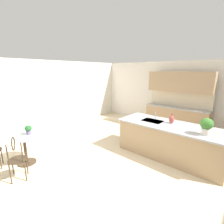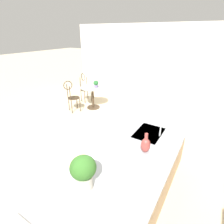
% 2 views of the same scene
% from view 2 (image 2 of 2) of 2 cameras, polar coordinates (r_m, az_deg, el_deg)
% --- Properties ---
extents(ground_plane, '(40.00, 40.00, 0.00)m').
position_cam_2_polar(ground_plane, '(3.64, -4.17, -17.21)').
color(ground_plane, beige).
extents(wall_left_window, '(0.12, 7.80, 2.70)m').
position_cam_2_polar(wall_left_window, '(6.72, 17.70, 14.37)').
color(wall_left_window, silver).
rests_on(wall_left_window, ground).
extents(kitchen_island, '(2.80, 1.06, 0.92)m').
position_cam_2_polar(kitchen_island, '(2.82, 6.81, -19.64)').
color(kitchen_island, tan).
rests_on(kitchen_island, ground).
extents(bistro_table, '(0.80, 0.80, 0.74)m').
position_cam_2_polar(bistro_table, '(6.02, -6.22, 5.36)').
color(bistro_table, '#3D2D1E').
rests_on(bistro_table, ground).
extents(chair_near_window, '(0.49, 0.52, 1.04)m').
position_cam_2_polar(chair_near_window, '(6.66, -8.79, 8.24)').
color(chair_near_window, '#3D2D1E').
rests_on(chair_near_window, ground).
extents(chair_by_island, '(0.52, 0.51, 1.04)m').
position_cam_2_polar(chair_by_island, '(5.81, -12.93, 5.45)').
color(chair_by_island, '#3D2D1E').
rests_on(chair_by_island, ground).
extents(sink_faucet, '(0.02, 0.02, 0.22)m').
position_cam_2_polar(sink_faucet, '(2.85, 15.42, -5.58)').
color(sink_faucet, '#B2B5BA').
rests_on(sink_faucet, kitchen_island).
extents(potted_plant_on_table, '(0.17, 0.17, 0.24)m').
position_cam_2_polar(potted_plant_on_table, '(5.82, -5.24, 9.17)').
color(potted_plant_on_table, '#7A669E').
rests_on(potted_plant_on_table, bistro_table).
extents(potted_plant_counter_far, '(0.27, 0.27, 0.38)m').
position_cam_2_polar(potted_plant_counter_far, '(1.90, -9.28, -18.25)').
color(potted_plant_counter_far, beige).
rests_on(potted_plant_counter_far, kitchen_island).
extents(vase_on_counter, '(0.13, 0.13, 0.29)m').
position_cam_2_polar(vase_on_counter, '(2.46, 10.81, -10.43)').
color(vase_on_counter, '#993D38').
rests_on(vase_on_counter, kitchen_island).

